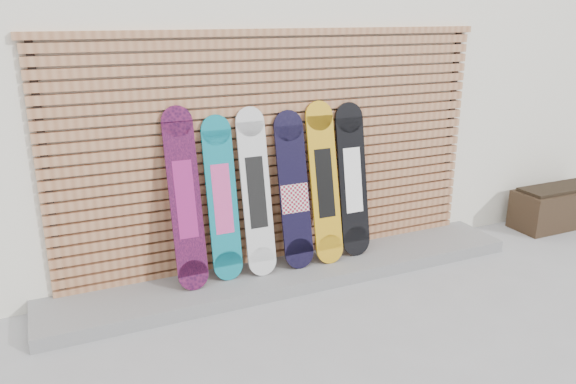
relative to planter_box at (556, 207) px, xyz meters
name	(u,v)px	position (x,y,z in m)	size (l,w,h in m)	color
ground	(340,308)	(-3.29, -0.66, -0.24)	(80.00, 80.00, 0.00)	gray
building	(249,61)	(-2.79, 2.84, 1.56)	(12.00, 5.00, 3.60)	white
concrete_step	(292,273)	(-3.44, 0.02, -0.18)	(4.60, 0.70, 0.12)	slate
slat_wall	(279,149)	(-3.44, 0.31, 0.97)	(4.26, 0.08, 2.29)	#A36844
planter_box	(556,207)	(0.00, 0.00, 0.00)	(1.08, 0.45, 0.49)	black
snowboard_0	(185,199)	(-4.40, 0.11, 0.66)	(0.27, 0.35, 1.57)	black
snowboard_1	(222,199)	(-4.06, 0.14, 0.61)	(0.27, 0.29, 1.47)	#0D7484
snowboard_2	(256,192)	(-3.75, 0.12, 0.64)	(0.27, 0.33, 1.52)	silver
snowboard_3	(294,192)	(-3.38, 0.11, 0.60)	(0.29, 0.34, 1.46)	black
snowboard_4	(324,183)	(-3.06, 0.10, 0.64)	(0.28, 0.36, 1.53)	gold
snowboard_5	(353,180)	(-2.73, 0.13, 0.63)	(0.30, 0.30, 1.49)	black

